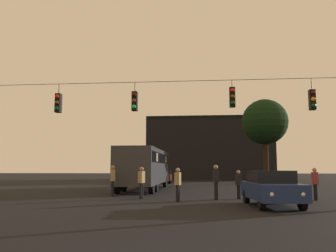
{
  "coord_description": "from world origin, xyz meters",
  "views": [
    {
      "loc": [
        0.81,
        -5.19,
        1.62
      ],
      "look_at": [
        -1.18,
        16.15,
        4.21
      ],
      "focal_mm": 37.47,
      "sensor_mm": 36.0,
      "label": 1
    }
  ],
  "objects_px": {
    "car_far_left": "(163,176)",
    "pedestrian_crossing_right": "(216,180)",
    "pedestrian_near_bus": "(239,183)",
    "pedestrian_trailing": "(315,182)",
    "pedestrian_crossing_left": "(141,181)",
    "pedestrian_far_side": "(178,183)",
    "tree_left_silhouette": "(265,122)",
    "car_near_right": "(271,187)",
    "city_bus": "(145,165)",
    "pedestrian_crossing_center": "(113,179)"
  },
  "relations": [
    {
      "from": "pedestrian_crossing_left",
      "to": "pedestrian_trailing",
      "type": "relative_size",
      "value": 1.03
    },
    {
      "from": "pedestrian_far_side",
      "to": "tree_left_silhouette",
      "type": "bearing_deg",
      "value": 68.65
    },
    {
      "from": "car_near_right",
      "to": "pedestrian_crossing_left",
      "type": "bearing_deg",
      "value": 153.15
    },
    {
      "from": "pedestrian_crossing_right",
      "to": "car_far_left",
      "type": "bearing_deg",
      "value": 104.09
    },
    {
      "from": "pedestrian_far_side",
      "to": "pedestrian_crossing_left",
      "type": "bearing_deg",
      "value": 142.64
    },
    {
      "from": "car_near_right",
      "to": "pedestrian_trailing",
      "type": "xyz_separation_m",
      "value": [
        2.8,
        3.06,
        0.13
      ]
    },
    {
      "from": "car_near_right",
      "to": "pedestrian_crossing_right",
      "type": "xyz_separation_m",
      "value": [
        -2.22,
        3.04,
        0.23
      ]
    },
    {
      "from": "car_far_left",
      "to": "pedestrian_crossing_center",
      "type": "bearing_deg",
      "value": -93.18
    },
    {
      "from": "pedestrian_crossing_left",
      "to": "pedestrian_crossing_right",
      "type": "height_order",
      "value": "pedestrian_crossing_right"
    },
    {
      "from": "pedestrian_crossing_left",
      "to": "tree_left_silhouette",
      "type": "bearing_deg",
      "value": 61.92
    },
    {
      "from": "car_near_right",
      "to": "pedestrian_far_side",
      "type": "height_order",
      "value": "pedestrian_far_side"
    },
    {
      "from": "pedestrian_crossing_right",
      "to": "pedestrian_far_side",
      "type": "relative_size",
      "value": 1.1
    },
    {
      "from": "pedestrian_far_side",
      "to": "car_far_left",
      "type": "bearing_deg",
      "value": 98.1
    },
    {
      "from": "city_bus",
      "to": "pedestrian_trailing",
      "type": "xyz_separation_m",
      "value": [
        10.03,
        -7.86,
        -0.94
      ]
    },
    {
      "from": "city_bus",
      "to": "tree_left_silhouette",
      "type": "xyz_separation_m",
      "value": [
        11.01,
        10.85,
        4.56
      ]
    },
    {
      "from": "pedestrian_near_bus",
      "to": "tree_left_silhouette",
      "type": "xyz_separation_m",
      "value": [
        4.79,
        18.26,
        5.59
      ]
    },
    {
      "from": "pedestrian_trailing",
      "to": "pedestrian_far_side",
      "type": "bearing_deg",
      "value": -167.73
    },
    {
      "from": "pedestrian_crossing_center",
      "to": "tree_left_silhouette",
      "type": "height_order",
      "value": "tree_left_silhouette"
    },
    {
      "from": "pedestrian_crossing_left",
      "to": "pedestrian_trailing",
      "type": "height_order",
      "value": "pedestrian_crossing_left"
    },
    {
      "from": "pedestrian_crossing_left",
      "to": "pedestrian_trailing",
      "type": "bearing_deg",
      "value": -0.38
    },
    {
      "from": "pedestrian_crossing_center",
      "to": "tree_left_silhouette",
      "type": "relative_size",
      "value": 0.2
    },
    {
      "from": "pedestrian_crossing_right",
      "to": "pedestrian_far_side",
      "type": "height_order",
      "value": "pedestrian_crossing_right"
    },
    {
      "from": "city_bus",
      "to": "pedestrian_crossing_left",
      "type": "xyz_separation_m",
      "value": [
        1.06,
        -7.8,
        -0.91
      ]
    },
    {
      "from": "city_bus",
      "to": "car_far_left",
      "type": "relative_size",
      "value": 2.5
    },
    {
      "from": "city_bus",
      "to": "car_far_left",
      "type": "height_order",
      "value": "city_bus"
    },
    {
      "from": "city_bus",
      "to": "pedestrian_far_side",
      "type": "bearing_deg",
      "value": -71.65
    },
    {
      "from": "car_near_right",
      "to": "pedestrian_near_bus",
      "type": "bearing_deg",
      "value": 105.95
    },
    {
      "from": "city_bus",
      "to": "car_near_right",
      "type": "xyz_separation_m",
      "value": [
        7.23,
        -10.93,
        -1.07
      ]
    },
    {
      "from": "pedestrian_crossing_center",
      "to": "car_near_right",
      "type": "bearing_deg",
      "value": -29.28
    },
    {
      "from": "pedestrian_crossing_right",
      "to": "tree_left_silhouette",
      "type": "height_order",
      "value": "tree_left_silhouette"
    },
    {
      "from": "pedestrian_near_bus",
      "to": "pedestrian_far_side",
      "type": "bearing_deg",
      "value": -147.86
    },
    {
      "from": "pedestrian_trailing",
      "to": "pedestrian_near_bus",
      "type": "bearing_deg",
      "value": 173.2
    },
    {
      "from": "pedestrian_crossing_left",
      "to": "pedestrian_far_side",
      "type": "height_order",
      "value": "pedestrian_crossing_left"
    },
    {
      "from": "pedestrian_crossing_center",
      "to": "city_bus",
      "type": "bearing_deg",
      "value": 82.23
    },
    {
      "from": "pedestrian_near_bus",
      "to": "pedestrian_trailing",
      "type": "relative_size",
      "value": 0.92
    },
    {
      "from": "city_bus",
      "to": "pedestrian_crossing_right",
      "type": "distance_m",
      "value": 9.38
    },
    {
      "from": "pedestrian_near_bus",
      "to": "pedestrian_trailing",
      "type": "height_order",
      "value": "pedestrian_trailing"
    },
    {
      "from": "pedestrian_far_side",
      "to": "car_near_right",
      "type": "bearing_deg",
      "value": -20.72
    },
    {
      "from": "car_near_right",
      "to": "tree_left_silhouette",
      "type": "bearing_deg",
      "value": 80.15
    },
    {
      "from": "car_far_left",
      "to": "car_near_right",
      "type": "bearing_deg",
      "value": -72.48
    },
    {
      "from": "pedestrian_crossing_right",
      "to": "pedestrian_trailing",
      "type": "bearing_deg",
      "value": 0.27
    },
    {
      "from": "car_near_right",
      "to": "pedestrian_crossing_left",
      "type": "distance_m",
      "value": 6.92
    },
    {
      "from": "car_far_left",
      "to": "pedestrian_crossing_right",
      "type": "relative_size",
      "value": 2.45
    },
    {
      "from": "pedestrian_crossing_center",
      "to": "car_far_left",
      "type": "bearing_deg",
      "value": 86.82
    },
    {
      "from": "pedestrian_crossing_center",
      "to": "pedestrian_crossing_left",
      "type": "bearing_deg",
      "value": -36.33
    },
    {
      "from": "pedestrian_crossing_left",
      "to": "tree_left_silhouette",
      "type": "xyz_separation_m",
      "value": [
        9.95,
        18.65,
        5.47
      ]
    },
    {
      "from": "city_bus",
      "to": "pedestrian_near_bus",
      "type": "relative_size",
      "value": 7.28
    },
    {
      "from": "pedestrian_crossing_left",
      "to": "pedestrian_crossing_right",
      "type": "relative_size",
      "value": 0.94
    },
    {
      "from": "pedestrian_crossing_center",
      "to": "tree_left_silhouette",
      "type": "distance_m",
      "value": 21.62
    },
    {
      "from": "car_far_left",
      "to": "city_bus",
      "type": "bearing_deg",
      "value": -90.63
    }
  ]
}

